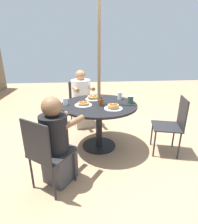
{
  "coord_description": "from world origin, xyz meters",
  "views": [
    {
      "loc": [
        -2.57,
        0.26,
        1.54
      ],
      "look_at": [
        0.0,
        0.0,
        0.6
      ],
      "focal_mm": 28.0,
      "sensor_mm": 36.0,
      "label": 1
    }
  ],
  "objects_px": {
    "patio_chair_south": "(173,123)",
    "coffee_cup": "(130,99)",
    "patio_chair_east": "(46,151)",
    "drinking_glass_a": "(65,102)",
    "patio_table": "(99,112)",
    "pancake_plate_b": "(113,107)",
    "diner_east": "(57,144)",
    "patio_chair_north": "(79,100)",
    "syrup_bottle": "(101,102)",
    "drinking_glass_b": "(120,96)",
    "pancake_plate_c": "(93,98)",
    "pancake_plate_a": "(83,104)",
    "diner_north": "(82,101)"
  },
  "relations": [
    {
      "from": "diner_east",
      "to": "coffee_cup",
      "type": "relative_size",
      "value": 9.21
    },
    {
      "from": "drinking_glass_a",
      "to": "patio_chair_east",
      "type": "bearing_deg",
      "value": 169.93
    },
    {
      "from": "pancake_plate_b",
      "to": "drinking_glass_a",
      "type": "relative_size",
      "value": 2.36
    },
    {
      "from": "patio_chair_south",
      "to": "pancake_plate_a",
      "type": "distance_m",
      "value": 1.37
    },
    {
      "from": "pancake_plate_a",
      "to": "syrup_bottle",
      "type": "xyz_separation_m",
      "value": [
        -0.04,
        -0.27,
        0.03
      ]
    },
    {
      "from": "diner_north",
      "to": "syrup_bottle",
      "type": "height_order",
      "value": "diner_north"
    },
    {
      "from": "patio_chair_north",
      "to": "patio_chair_south",
      "type": "xyz_separation_m",
      "value": [
        -1.38,
        -1.4,
        0.0
      ]
    },
    {
      "from": "patio_table",
      "to": "patio_chair_south",
      "type": "relative_size",
      "value": 1.33
    },
    {
      "from": "pancake_plate_a",
      "to": "drinking_glass_b",
      "type": "xyz_separation_m",
      "value": [
        0.27,
        -0.61,
        0.04
      ]
    },
    {
      "from": "drinking_glass_b",
      "to": "patio_chair_north",
      "type": "bearing_deg",
      "value": 38.58
    },
    {
      "from": "patio_chair_south",
      "to": "pancake_plate_c",
      "type": "distance_m",
      "value": 1.31
    },
    {
      "from": "patio_chair_south",
      "to": "patio_table",
      "type": "bearing_deg",
      "value": 90.0
    },
    {
      "from": "patio_chair_north",
      "to": "patio_chair_south",
      "type": "relative_size",
      "value": 1.0
    },
    {
      "from": "patio_chair_north",
      "to": "diner_east",
      "type": "distance_m",
      "value": 1.86
    },
    {
      "from": "syrup_bottle",
      "to": "patio_chair_east",
      "type": "bearing_deg",
      "value": 139.04
    },
    {
      "from": "patio_chair_south",
      "to": "diner_east",
      "type": "bearing_deg",
      "value": 121.21
    },
    {
      "from": "coffee_cup",
      "to": "drinking_glass_a",
      "type": "bearing_deg",
      "value": 90.44
    },
    {
      "from": "patio_chair_south",
      "to": "pancake_plate_a",
      "type": "relative_size",
      "value": 3.41
    },
    {
      "from": "pancake_plate_b",
      "to": "drinking_glass_b",
      "type": "height_order",
      "value": "drinking_glass_b"
    },
    {
      "from": "pancake_plate_a",
      "to": "pancake_plate_c",
      "type": "xyz_separation_m",
      "value": [
        0.31,
        -0.17,
        0.01
      ]
    },
    {
      "from": "patio_chair_south",
      "to": "drinking_glass_b",
      "type": "distance_m",
      "value": 0.93
    },
    {
      "from": "drinking_glass_a",
      "to": "diner_east",
      "type": "bearing_deg",
      "value": 175.79
    },
    {
      "from": "diner_east",
      "to": "syrup_bottle",
      "type": "relative_size",
      "value": 7.86
    },
    {
      "from": "pancake_plate_c",
      "to": "drinking_glass_b",
      "type": "relative_size",
      "value": 2.09
    },
    {
      "from": "drinking_glass_a",
      "to": "pancake_plate_c",
      "type": "bearing_deg",
      "value": -58.16
    },
    {
      "from": "diner_north",
      "to": "drinking_glass_a",
      "type": "xyz_separation_m",
      "value": [
        -0.93,
        0.24,
        0.28
      ]
    },
    {
      "from": "patio_chair_north",
      "to": "pancake_plate_a",
      "type": "distance_m",
      "value": 1.17
    },
    {
      "from": "diner_north",
      "to": "diner_east",
      "type": "xyz_separation_m",
      "value": [
        -1.68,
        0.3,
        -0.01
      ]
    },
    {
      "from": "patio_table",
      "to": "coffee_cup",
      "type": "bearing_deg",
      "value": -91.33
    },
    {
      "from": "patio_table",
      "to": "syrup_bottle",
      "type": "relative_size",
      "value": 8.59
    },
    {
      "from": "patio_chair_north",
      "to": "drinking_glass_a",
      "type": "height_order",
      "value": "patio_chair_north"
    },
    {
      "from": "diner_east",
      "to": "drinking_glass_a",
      "type": "relative_size",
      "value": 9.81
    },
    {
      "from": "patio_chair_north",
      "to": "pancake_plate_b",
      "type": "relative_size",
      "value": 3.41
    },
    {
      "from": "patio_chair_north",
      "to": "coffee_cup",
      "type": "distance_m",
      "value": 1.39
    },
    {
      "from": "drinking_glass_b",
      "to": "drinking_glass_a",
      "type": "bearing_deg",
      "value": 104.77
    },
    {
      "from": "coffee_cup",
      "to": "drinking_glass_b",
      "type": "relative_size",
      "value": 0.94
    },
    {
      "from": "patio_chair_south",
      "to": "coffee_cup",
      "type": "height_order",
      "value": "patio_chair_south"
    },
    {
      "from": "patio_table",
      "to": "drinking_glass_a",
      "type": "height_order",
      "value": "drinking_glass_a"
    },
    {
      "from": "patio_table",
      "to": "patio_chair_east",
      "type": "distance_m",
      "value": 1.13
    },
    {
      "from": "drinking_glass_b",
      "to": "diner_east",
      "type": "bearing_deg",
      "value": 136.21
    },
    {
      "from": "patio_table",
      "to": "pancake_plate_c",
      "type": "relative_size",
      "value": 4.54
    },
    {
      "from": "patio_chair_east",
      "to": "pancake_plate_a",
      "type": "relative_size",
      "value": 3.41
    },
    {
      "from": "pancake_plate_b",
      "to": "diner_east",
      "type": "bearing_deg",
      "value": 123.78
    },
    {
      "from": "diner_north",
      "to": "pancake_plate_c",
      "type": "distance_m",
      "value": 0.73
    },
    {
      "from": "pancake_plate_b",
      "to": "coffee_cup",
      "type": "relative_size",
      "value": 2.22
    },
    {
      "from": "patio_chair_south",
      "to": "syrup_bottle",
      "type": "bearing_deg",
      "value": 95.0
    },
    {
      "from": "syrup_bottle",
      "to": "drinking_glass_b",
      "type": "bearing_deg",
      "value": -47.49
    },
    {
      "from": "patio_chair_east",
      "to": "drinking_glass_a",
      "type": "relative_size",
      "value": 8.06
    },
    {
      "from": "diner_east",
      "to": "patio_chair_north",
      "type": "bearing_deg",
      "value": 118.82
    },
    {
      "from": "drinking_glass_a",
      "to": "diner_north",
      "type": "bearing_deg",
      "value": -14.62
    }
  ]
}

